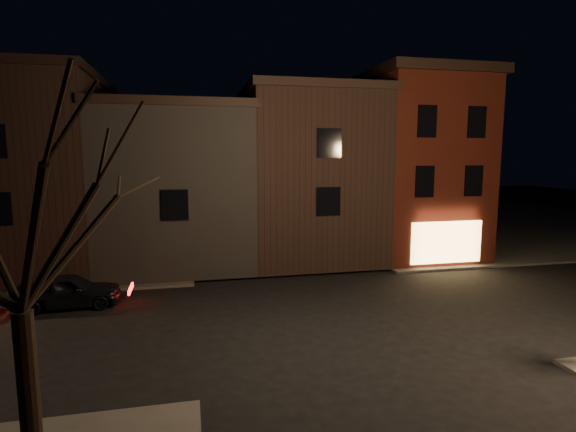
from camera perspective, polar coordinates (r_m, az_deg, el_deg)
The scene contains 8 objects.
ground at distance 17.20m, azimuth 5.73°, elevation -12.55°, with size 120.00×120.00×0.00m, color black.
sidewalk_far_right at distance 43.72m, azimuth 22.71°, elevation -0.58°, with size 30.00×30.00×0.12m, color #2D2B28.
corner_building at distance 28.04m, azimuth 15.48°, elevation 6.35°, with size 6.50×8.50×10.50m.
row_building_a at distance 26.66m, azimuth 1.88°, elevation 5.35°, with size 7.30×10.30×9.40m.
row_building_b at distance 25.87m, azimuth -13.92°, elevation 3.94°, with size 7.80×10.30×8.40m.
row_building_c at distance 27.00m, azimuth -29.59°, elevation 4.90°, with size 7.30×10.30×9.90m.
bare_tree_left at distance 8.81m, azimuth -31.68°, elevation 3.16°, with size 5.60×5.60×7.50m.
parked_car_a at distance 19.84m, azimuth -26.22°, elevation -8.51°, with size 1.59×3.96×1.35m, color black.
Camera 1 is at (-5.11, -15.31, 5.97)m, focal length 28.00 mm.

